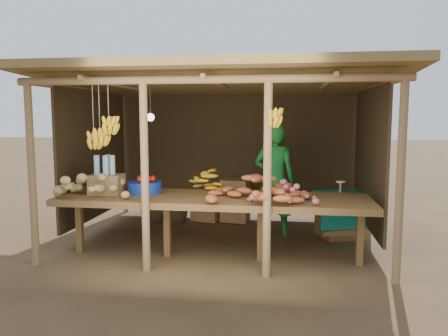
# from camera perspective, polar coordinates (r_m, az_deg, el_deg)

# --- Properties ---
(ground) EXTENTS (60.00, 60.00, 0.00)m
(ground) POSITION_cam_1_polar(r_m,az_deg,el_deg) (6.59, 0.00, -9.11)
(ground) COLOR brown
(ground) RESTS_ON ground
(stall_structure) EXTENTS (4.70, 3.50, 2.43)m
(stall_structure) POSITION_cam_1_polar(r_m,az_deg,el_deg) (6.32, -0.40, 7.79)
(stall_structure) COLOR #8F6F49
(stall_structure) RESTS_ON ground
(counter) EXTENTS (3.90, 1.05, 0.80)m
(counter) POSITION_cam_1_polar(r_m,az_deg,el_deg) (5.50, -1.43, -4.36)
(counter) COLOR brown
(counter) RESTS_ON ground
(potato_heap) EXTENTS (1.12, 0.77, 0.37)m
(potato_heap) POSITION_cam_1_polar(r_m,az_deg,el_deg) (5.65, -17.02, -1.83)
(potato_heap) COLOR tan
(potato_heap) RESTS_ON counter
(sweet_potato_heap) EXTENTS (1.19, 0.78, 0.36)m
(sweet_potato_heap) POSITION_cam_1_polar(r_m,az_deg,el_deg) (5.18, 4.52, -2.35)
(sweet_potato_heap) COLOR #AD532C
(sweet_potato_heap) RESTS_ON counter
(onion_heap) EXTENTS (0.87, 0.63, 0.36)m
(onion_heap) POSITION_cam_1_polar(r_m,az_deg,el_deg) (5.17, 7.69, -2.44)
(onion_heap) COLOR #B15665
(onion_heap) RESTS_ON counter
(banana_pile) EXTENTS (0.62, 0.39, 0.35)m
(banana_pile) POSITION_cam_1_polar(r_m,az_deg,el_deg) (5.92, -2.17, -1.27)
(banana_pile) COLOR gold
(banana_pile) RESTS_ON counter
(tomato_basin) EXTENTS (0.44, 0.44, 0.23)m
(tomato_basin) POSITION_cam_1_polar(r_m,az_deg,el_deg) (5.80, -10.29, -2.33)
(tomato_basin) COLOR navy
(tomato_basin) RESTS_ON counter
(bottle_box) EXTENTS (0.42, 0.34, 0.51)m
(bottle_box) POSITION_cam_1_polar(r_m,az_deg,el_deg) (5.84, -15.10, -1.40)
(bottle_box) COLOR olive
(bottle_box) RESTS_ON counter
(vendor) EXTENTS (0.64, 0.44, 1.70)m
(vendor) POSITION_cam_1_polar(r_m,az_deg,el_deg) (6.68, 6.61, -1.48)
(vendor) COLOR #1A752E
(vendor) RESTS_ON ground
(tarp_crate) EXTENTS (0.89, 0.83, 0.87)m
(tarp_crate) POSITION_cam_1_polar(r_m,az_deg,el_deg) (6.84, 15.18, -5.69)
(tarp_crate) COLOR brown
(tarp_crate) RESTS_ON ground
(carton_stack) EXTENTS (1.01, 0.44, 0.72)m
(carton_stack) POSITION_cam_1_polar(r_m,az_deg,el_deg) (7.50, 0.21, -4.66)
(carton_stack) COLOR olive
(carton_stack) RESTS_ON ground
(burlap_sacks) EXTENTS (0.80, 0.42, 0.57)m
(burlap_sacks) POSITION_cam_1_polar(r_m,az_deg,el_deg) (7.54, -7.82, -5.21)
(burlap_sacks) COLOR #42331E
(burlap_sacks) RESTS_ON ground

